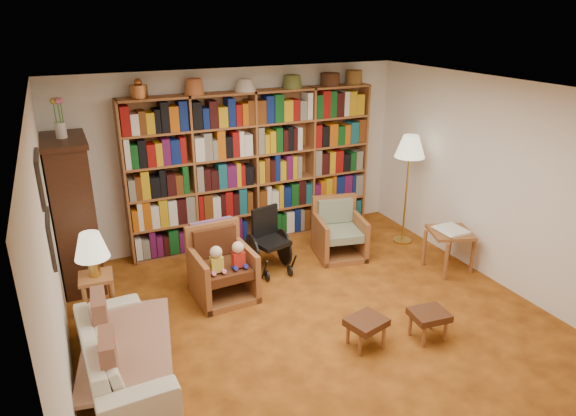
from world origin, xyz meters
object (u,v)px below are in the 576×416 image
side_table_papers (450,237)px  floor_lamp (410,151)px  armchair_sage (337,233)px  footstool_b (429,317)px  footstool_a (366,324)px  wheelchair (268,242)px  armchair_leather (221,267)px  side_table_lamp (97,288)px  sofa (122,351)px

side_table_papers → floor_lamp: bearing=90.0°
armchair_sage → footstool_b: armchair_sage is taller
footstool_a → footstool_b: 0.68m
armchair_sage → footstool_b: bearing=-93.3°
wheelchair → floor_lamp: bearing=-1.4°
wheelchair → footstool_b: (0.91, -2.15, -0.12)m
armchair_leather → floor_lamp: (2.91, 0.33, 1.03)m
floor_lamp → footstool_b: 2.68m
side_table_lamp → footstool_a: (2.41, -1.65, -0.13)m
floor_lamp → armchair_leather: bearing=-173.6°
armchair_sage → floor_lamp: bearing=-3.0°
wheelchair → footstool_b: wheelchair is taller
side_table_lamp → armchair_sage: armchair_sage is taller
armchair_leather → floor_lamp: 3.10m
sofa → floor_lamp: size_ratio=1.06×
side_table_lamp → footstool_b: side_table_lamp is taller
sofa → footstool_b: (2.98, -0.74, 0.01)m
sofa → side_table_lamp: bearing=2.7°
armchair_leather → wheelchair: bearing=26.0°
armchair_sage → armchair_leather: bearing=-168.0°
armchair_leather → footstool_a: 1.92m
floor_lamp → side_table_papers: bearing=-90.0°
side_table_lamp → footstool_a: size_ratio=1.22×
armchair_sage → wheelchair: wheelchair is taller
armchair_sage → side_table_papers: size_ratio=1.22×
wheelchair → side_table_lamp: bearing=-170.7°
sofa → side_table_lamp: size_ratio=3.12×
side_table_lamp → footstool_b: size_ratio=1.36×
wheelchair → floor_lamp: size_ratio=0.51×
footstool_b → sofa: bearing=166.1°
side_table_papers → footstool_a: (-1.89, -0.98, -0.20)m
armchair_leather → floor_lamp: size_ratio=0.54×
side_table_papers → footstool_a: size_ratio=1.46×
sofa → floor_lamp: (4.20, 1.36, 1.14)m
sofa → wheelchair: 2.51m
side_table_papers → sofa: bearing=-174.7°
armchair_leather → wheelchair: 0.86m
wheelchair → side_table_papers: (2.13, -1.02, 0.09)m
sofa → armchair_sage: armchair_sage is taller
sofa → footstool_b: 3.07m
footstool_a → floor_lamp: bearing=45.9°
armchair_sage → footstool_a: 2.16m
sofa → armchair_leather: armchair_leather is taller
sofa → side_table_papers: (4.20, 0.39, 0.22)m
sofa → floor_lamp: bearing=-74.7°
wheelchair → floor_lamp: (2.13, -0.05, 1.01)m
side_table_lamp → armchair_sage: size_ratio=0.68×
wheelchair → footstool_a: size_ratio=1.85×
side_table_papers → armchair_sage: bearing=136.9°
sofa → footstool_b: size_ratio=4.23×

